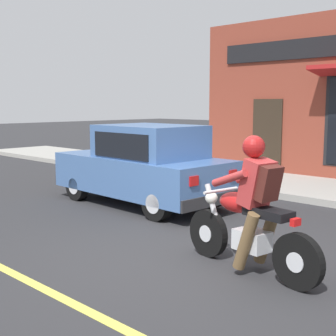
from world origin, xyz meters
The scene contains 4 objects.
ground_plane centered at (0.00, 0.00, 0.00)m, with size 80.00×80.00×0.00m, color #2B2B2D.
sidewalk_curb centered at (5.44, 3.00, 0.07)m, with size 2.60×22.00×0.14m, color #9E9B93.
motorcycle_with_rider centered at (0.18, -1.05, 0.68)m, with size 0.64×2.01×1.62m.
car_hatchback centered at (1.89, 2.58, 0.77)m, with size 1.76×3.83×1.57m.
Camera 1 is at (-4.34, -4.04, 1.98)m, focal length 50.00 mm.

